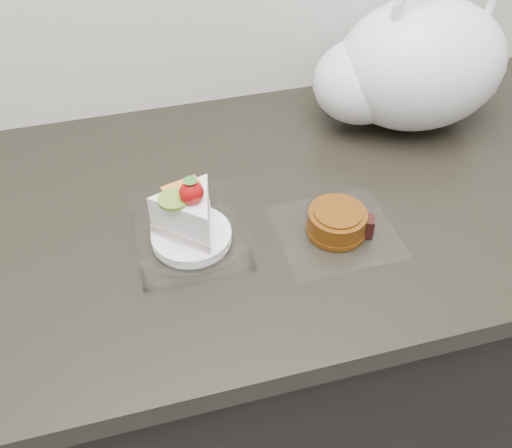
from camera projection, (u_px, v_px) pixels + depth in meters
The scene contains 4 objects.
counter at pixel (227, 361), 1.22m from camera, with size 2.04×0.64×0.90m.
cake_tray at pixel (190, 226), 0.83m from camera, with size 0.16×0.16×0.13m.
mooncake_wrap at pixel (338, 224), 0.86m from camera, with size 0.18×0.17×0.04m.
plastic_bag at pixel (409, 67), 1.01m from camera, with size 0.36×0.26×0.28m.
Camera 1 is at (-0.12, 1.03, 1.51)m, focal length 40.00 mm.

